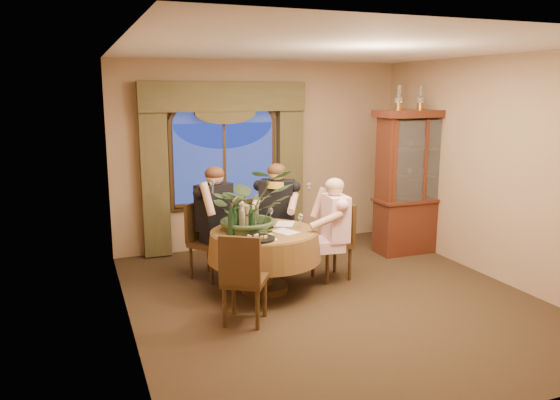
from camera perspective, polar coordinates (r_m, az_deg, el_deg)
name	(u,v)px	position (r m, az deg, el deg)	size (l,w,h in m)	color
floor	(332,299)	(6.44, 5.45, -10.23)	(5.00, 5.00, 0.00)	black
wall_back	(261,155)	(8.36, -1.99, 4.72)	(4.50, 4.50, 0.00)	#957656
wall_right	(496,169)	(7.35, 21.62, 3.02)	(5.00, 5.00, 0.00)	#957656
ceiling	(337,49)	(6.01, 5.97, 15.46)	(5.00, 5.00, 0.00)	white
window	(224,164)	(8.13, -5.84, 3.78)	(1.62, 0.10, 1.32)	navy
arched_transom	(223,111)	(8.07, -5.95, 9.28)	(1.60, 0.06, 0.44)	navy
drapery_left	(155,176)	(7.90, -12.96, 2.44)	(0.38, 0.14, 2.32)	#433D20
drapery_right	(290,169)	(8.42, 1.05, 3.27)	(0.38, 0.14, 2.32)	#433D20
swag_valance	(224,97)	(7.98, -5.83, 10.69)	(2.45, 0.16, 0.42)	#433D20
dining_table	(264,261)	(6.54, -1.65, -6.37)	(1.35, 1.35, 0.75)	brown
china_cabinet	(417,182)	(8.25, 14.08, 1.84)	(1.30, 0.52, 2.10)	#3D190F
oil_lamp_left	(399,98)	(7.95, 12.32, 10.39)	(0.11, 0.11, 0.34)	#A5722D
oil_lamp_center	(421,98)	(8.15, 14.49, 10.31)	(0.11, 0.11, 0.34)	#A5722D
oil_lamp_right	(442,98)	(8.36, 16.56, 10.22)	(0.11, 0.11, 0.34)	#A5722D
chair_right	(331,242)	(6.96, 5.40, -4.40)	(0.42, 0.42, 0.96)	black
chair_back_right	(276,234)	(7.30, -0.43, -3.59)	(0.42, 0.42, 0.96)	black
chair_back	(209,242)	(7.01, -7.38, -4.33)	(0.42, 0.42, 0.96)	black
chair_front_left	(245,278)	(5.66, -3.69, -8.11)	(0.42, 0.42, 0.96)	black
person_pink	(335,232)	(6.71, 5.79, -3.33)	(0.48, 0.44, 1.34)	#F2BDC6
person_back	(214,222)	(7.01, -6.87, -2.29)	(0.52, 0.47, 1.44)	black
person_scarf	(277,216)	(7.33, -0.33, -1.65)	(0.51, 0.47, 1.43)	black
stoneware_vase	(250,217)	(6.48, -3.14, -1.79)	(0.15, 0.15, 0.29)	tan
centerpiece_plant	(250,177)	(6.39, -3.11, 2.47)	(0.99, 1.10, 0.86)	#364F2C
olive_bowl	(267,230)	(6.37, -1.32, -3.11)	(0.15, 0.15, 0.05)	#475528
cheese_platter	(258,239)	(6.03, -2.29, -4.05)	(0.38, 0.38, 0.02)	black
wine_bottle_0	(231,221)	(6.21, -5.14, -2.18)	(0.07, 0.07, 0.33)	black
wine_bottle_1	(251,219)	(6.28, -3.01, -1.99)	(0.07, 0.07, 0.33)	black
wine_bottle_2	(232,218)	(6.37, -5.00, -1.85)	(0.07, 0.07, 0.33)	tan
wine_bottle_3	(234,220)	(6.26, -4.84, -2.07)	(0.07, 0.07, 0.33)	black
wine_bottle_4	(242,217)	(6.38, -4.00, -1.80)	(0.07, 0.07, 0.33)	tan
wine_bottle_5	(238,215)	(6.52, -4.40, -1.53)	(0.07, 0.07, 0.33)	black
tasting_paper_0	(285,232)	(6.36, 0.52, -3.32)	(0.21, 0.30, 0.00)	white
tasting_paper_1	(285,224)	(6.72, 0.53, -2.50)	(0.21, 0.30, 0.00)	white
tasting_paper_2	(266,237)	(6.11, -1.50, -3.94)	(0.21, 0.30, 0.00)	white
wine_glass_person_pink	(300,221)	(6.53, 2.15, -2.16)	(0.07, 0.07, 0.18)	silver
wine_glass_person_back	(237,217)	(6.71, -4.54, -1.82)	(0.07, 0.07, 0.18)	silver
wine_glass_person_scarf	(271,215)	(6.84, -0.98, -1.53)	(0.07, 0.07, 0.18)	silver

